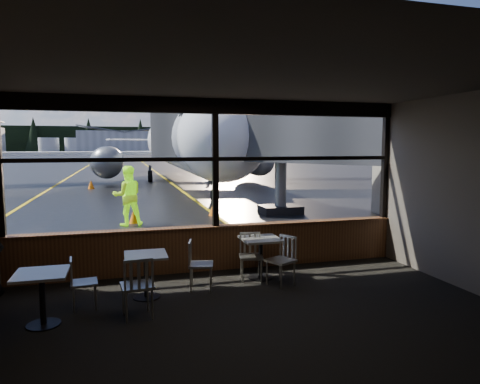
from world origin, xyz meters
name	(u,v)px	position (x,y,z in m)	size (l,w,h in m)	color
ground_plane	(127,155)	(0.00, 120.00, 0.00)	(520.00, 520.00, 0.00)	black
carpet_floor	(262,328)	(0.00, -3.00, 0.01)	(8.00, 6.00, 0.01)	black
ceiling	(263,75)	(0.00, -3.00, 3.50)	(8.00, 6.00, 0.04)	#38332D
wall_back	(400,263)	(0.00, -6.00, 1.75)	(8.00, 0.04, 3.50)	#524941
window_sill	(216,248)	(0.00, 0.00, 0.45)	(8.00, 0.28, 0.90)	#4F2C17
window_header	(215,106)	(0.00, 0.00, 3.35)	(8.00, 0.18, 0.30)	black
mullion_centre	(215,164)	(0.00, 0.00, 2.20)	(0.12, 0.12, 2.60)	black
mullion_right	(385,162)	(3.95, 0.00, 2.20)	(0.12, 0.12, 2.60)	black
window_transom	(215,159)	(0.00, 0.00, 2.30)	(8.00, 0.10, 0.08)	black
airliner	(182,106)	(2.42, 22.08, 5.39)	(29.40, 35.28, 10.78)	white
jet_bridge	(283,150)	(3.60, 5.50, 2.41)	(9.06, 11.07, 4.83)	#2C2C2F
cafe_table_near	(261,258)	(0.71, -0.81, 0.40)	(0.73, 0.73, 0.80)	#A6A299
cafe_table_mid	(146,276)	(-1.49, -1.32, 0.38)	(0.69, 0.69, 0.76)	gray
cafe_table_left	(42,299)	(-2.98, -2.07, 0.39)	(0.71, 0.71, 0.78)	#AAA49C
chair_near_e	(281,261)	(0.93, -1.32, 0.46)	(0.50, 0.50, 0.92)	#B1AB9F
chair_near_w	(201,265)	(-0.52, -1.14, 0.45)	(0.49, 0.49, 0.90)	beige
chair_near_n	(251,257)	(0.49, -0.88, 0.45)	(0.50, 0.50, 0.91)	#AAA699
chair_mid_s	(137,286)	(-1.67, -2.13, 0.48)	(0.52, 0.52, 0.96)	#AFAA9E
chair_mid_w	(84,283)	(-2.46, -1.55, 0.42)	(0.45, 0.45, 0.83)	beige
ground_crew	(128,196)	(-1.67, 5.70, 0.97)	(0.94, 0.73, 1.93)	#BFF219
cone_nose	(214,209)	(1.42, 6.85, 0.26)	(0.37, 0.37, 0.52)	#FF4E08
cone_wing	(91,184)	(-3.60, 18.53, 0.27)	(0.39, 0.39, 0.54)	#F75B07
hangar_mid	(124,141)	(0.00, 185.00, 5.00)	(38.00, 15.00, 10.00)	silver
hangar_right	(261,139)	(60.00, 178.00, 6.00)	(50.00, 20.00, 12.00)	silver
fuel_tank_a	(49,145)	(-30.00, 182.00, 3.00)	(8.00, 8.00, 6.00)	silver
fuel_tank_b	(75,145)	(-20.00, 182.00, 3.00)	(8.00, 8.00, 6.00)	silver
fuel_tank_c	(100,145)	(-10.00, 182.00, 3.00)	(8.00, 8.00, 6.00)	silver
treeline	(124,139)	(0.00, 210.00, 6.00)	(360.00, 3.00, 12.00)	black
cone_extra	(134,217)	(-1.48, 6.03, 0.22)	(0.32, 0.32, 0.44)	#F35E07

